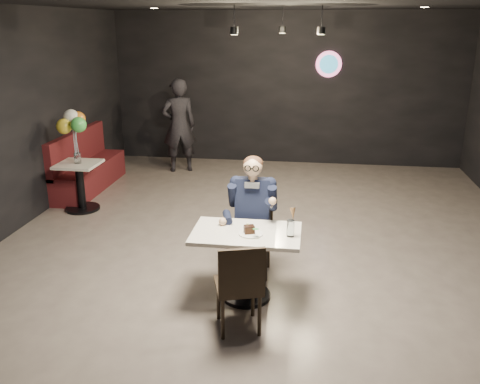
% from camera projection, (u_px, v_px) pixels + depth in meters
% --- Properties ---
extents(floor, '(9.00, 9.00, 0.00)m').
position_uv_depth(floor, '(264.00, 253.00, 6.41)').
color(floor, slate).
rests_on(floor, ground).
extents(wall_sign, '(0.50, 0.06, 0.50)m').
position_uv_depth(wall_sign, '(329.00, 64.00, 9.86)').
color(wall_sign, pink).
rests_on(wall_sign, floor).
extents(pendant_lights, '(1.40, 1.20, 0.36)m').
position_uv_depth(pendant_lights, '(280.00, 14.00, 7.37)').
color(pendant_lights, black).
rests_on(pendant_lights, floor).
extents(main_table, '(1.10, 0.70, 0.75)m').
position_uv_depth(main_table, '(246.00, 265.00, 5.27)').
color(main_table, white).
rests_on(main_table, floor).
extents(chair_far, '(0.42, 0.46, 0.92)m').
position_uv_depth(chair_far, '(253.00, 236.00, 5.76)').
color(chair_far, black).
rests_on(chair_far, floor).
extents(chair_near, '(0.54, 0.56, 0.92)m').
position_uv_depth(chair_near, '(238.00, 284.00, 4.72)').
color(chair_near, black).
rests_on(chair_near, floor).
extents(seated_man, '(0.60, 0.80, 1.44)m').
position_uv_depth(seated_man, '(253.00, 215.00, 5.68)').
color(seated_man, black).
rests_on(seated_man, floor).
extents(dessert_plate, '(0.25, 0.25, 0.01)m').
position_uv_depth(dessert_plate, '(251.00, 234.00, 5.09)').
color(dessert_plate, white).
rests_on(dessert_plate, main_table).
extents(cake_slice, '(0.12, 0.11, 0.07)m').
position_uv_depth(cake_slice, '(249.00, 230.00, 5.08)').
color(cake_slice, black).
rests_on(cake_slice, dessert_plate).
extents(mint_leaf, '(0.07, 0.04, 0.01)m').
position_uv_depth(mint_leaf, '(256.00, 229.00, 4.98)').
color(mint_leaf, '#2A8238').
rests_on(mint_leaf, cake_slice).
extents(sundae_glass, '(0.08, 0.08, 0.17)m').
position_uv_depth(sundae_glass, '(290.00, 228.00, 5.02)').
color(sundae_glass, silver).
rests_on(sundae_glass, main_table).
extents(wafer_cone, '(0.07, 0.07, 0.12)m').
position_uv_depth(wafer_cone, '(293.00, 214.00, 4.98)').
color(wafer_cone, tan).
rests_on(wafer_cone, sundae_glass).
extents(booth_bench, '(0.51, 2.02, 1.01)m').
position_uv_depth(booth_bench, '(89.00, 161.00, 8.73)').
color(booth_bench, '#4C101C').
rests_on(booth_bench, floor).
extents(side_table, '(0.60, 0.60, 0.75)m').
position_uv_depth(side_table, '(81.00, 187.00, 7.79)').
color(side_table, white).
rests_on(side_table, floor).
extents(balloon_vase, '(0.10, 0.10, 0.16)m').
position_uv_depth(balloon_vase, '(78.00, 158.00, 7.65)').
color(balloon_vase, silver).
rests_on(balloon_vase, side_table).
extents(balloon_bunch, '(0.42, 0.42, 0.69)m').
position_uv_depth(balloon_bunch, '(75.00, 131.00, 7.52)').
color(balloon_bunch, gold).
rests_on(balloon_bunch, balloon_vase).
extents(passerby, '(0.76, 0.64, 1.78)m').
position_uv_depth(passerby, '(179.00, 126.00, 9.72)').
color(passerby, black).
rests_on(passerby, floor).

